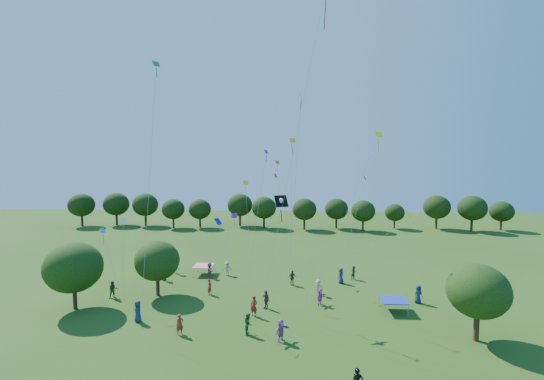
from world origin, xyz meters
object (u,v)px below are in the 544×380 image
(red_high_kite, at_px, (312,57))
(near_tree_west, at_px, (74,267))
(near_tree_east, at_px, (478,291))
(pirate_kite, at_px, (282,202))
(tent_red_stripe, at_px, (204,266))
(tent_blue, at_px, (393,300))
(near_tree_north, at_px, (157,261))

(red_high_kite, bearing_deg, near_tree_west, 177.42)
(near_tree_east, xyz_separation_m, pirate_kite, (-14.71, 4.94, 5.95))
(tent_red_stripe, relative_size, pirate_kite, 0.24)
(near_tree_west, relative_size, pirate_kite, 0.68)
(near_tree_west, xyz_separation_m, tent_blue, (28.74, 0.95, -2.82))
(near_tree_north, relative_size, near_tree_east, 0.95)
(near_tree_north, xyz_separation_m, pirate_kite, (12.43, -2.83, 6.23))
(tent_blue, xyz_separation_m, pirate_kite, (-10.00, -0.13, 8.73))
(near_tree_west, xyz_separation_m, near_tree_east, (33.45, -4.11, -0.04))
(near_tree_west, distance_m, red_high_kite, 27.80)
(near_tree_west, distance_m, near_tree_east, 33.70)
(tent_blue, height_order, pirate_kite, pirate_kite)
(near_tree_east, distance_m, pirate_kite, 16.62)
(near_tree_east, distance_m, tent_blue, 7.45)
(tent_blue, xyz_separation_m, red_high_kite, (-7.52, -1.91, 20.74))
(tent_red_stripe, bearing_deg, near_tree_north, -113.65)
(near_tree_north, bearing_deg, tent_blue, -6.87)
(near_tree_north, distance_m, red_high_kite, 24.02)
(near_tree_north, xyz_separation_m, red_high_kite, (14.92, -4.61, 18.24))
(tent_blue, bearing_deg, near_tree_north, 173.13)
(tent_red_stripe, height_order, pirate_kite, pirate_kite)
(near_tree_east, height_order, tent_red_stripe, near_tree_east)
(pirate_kite, distance_m, red_high_kite, 12.40)
(near_tree_west, relative_size, near_tree_north, 1.11)
(near_tree_east, distance_m, red_high_kite, 21.95)
(tent_red_stripe, bearing_deg, near_tree_east, -31.07)
(near_tree_west, height_order, near_tree_east, near_tree_west)
(tent_blue, distance_m, red_high_kite, 22.14)
(tent_blue, bearing_deg, near_tree_east, -47.12)
(tent_red_stripe, bearing_deg, near_tree_west, -131.62)
(tent_blue, bearing_deg, near_tree_west, -178.10)
(tent_blue, bearing_deg, red_high_kite, -165.76)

